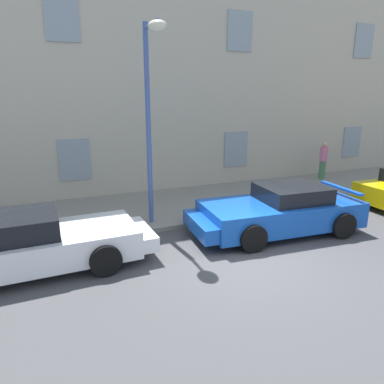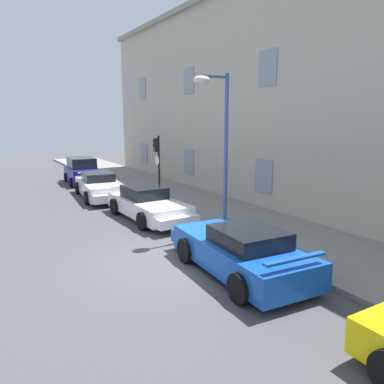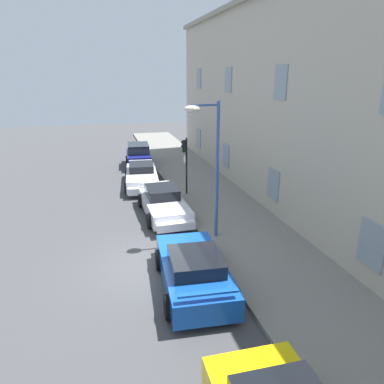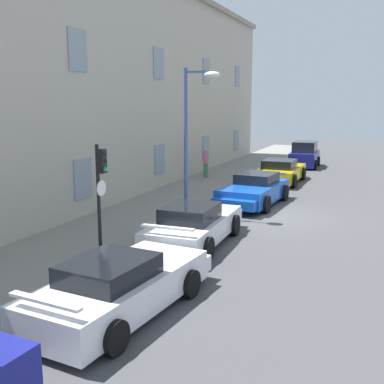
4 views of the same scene
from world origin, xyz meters
TOP-DOWN VIEW (x-y plane):
  - ground_plane at (0.00, 0.00)m, footprint 80.00×80.00m
  - sidewalk at (0.00, 4.49)m, footprint 60.00×4.09m
  - building_facade at (-0.00, 8.79)m, footprint 41.68×5.03m
  - sportscar_yellow_flank at (-4.59, 1.39)m, footprint 5.06×2.17m
  - sportscar_white_middle at (1.64, 1.18)m, footprint 5.04×2.45m
  - street_lamp at (-1.51, 2.60)m, footprint 0.44×1.42m
  - pedestrian_admiring at (7.32, 5.51)m, footprint 0.49×0.49m

SIDE VIEW (x-z plane):
  - ground_plane at x=0.00m, z-range 0.00..0.00m
  - sidewalk at x=0.00m, z-range 0.00..0.14m
  - sportscar_yellow_flank at x=-4.59m, z-range -0.06..1.27m
  - sportscar_white_middle at x=1.64m, z-range -0.06..1.30m
  - pedestrian_admiring at x=7.32m, z-range 0.16..1.87m
  - street_lamp at x=-1.51m, z-range 1.21..6.77m
  - building_facade at x=0.00m, z-range 0.02..10.52m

